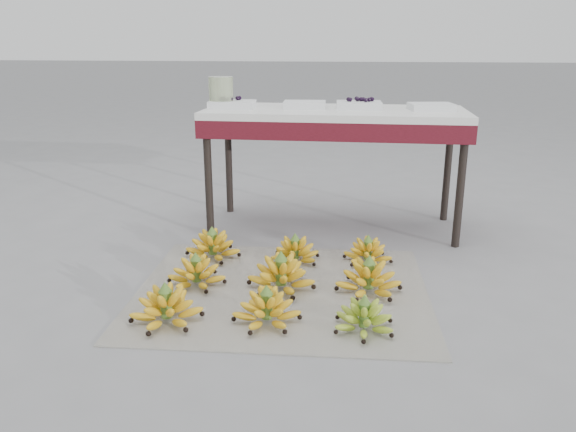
# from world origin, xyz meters

# --- Properties ---
(ground) EXTENTS (60.00, 60.00, 0.00)m
(ground) POSITION_xyz_m (0.00, 0.00, 0.00)
(ground) COLOR slate
(ground) RESTS_ON ground
(newspaper_mat) EXTENTS (1.30, 1.11, 0.01)m
(newspaper_mat) POSITION_xyz_m (-0.07, 0.02, 0.00)
(newspaper_mat) COLOR silver
(newspaper_mat) RESTS_ON ground
(bunch_front_left) EXTENTS (0.28, 0.28, 0.17)m
(bunch_front_left) POSITION_xyz_m (-0.47, -0.32, 0.06)
(bunch_front_left) COLOR #DBB40B
(bunch_front_left) RESTS_ON newspaper_mat
(bunch_front_center) EXTENTS (0.27, 0.27, 0.16)m
(bunch_front_center) POSITION_xyz_m (-0.09, -0.28, 0.06)
(bunch_front_center) COLOR #DBB40B
(bunch_front_center) RESTS_ON newspaper_mat
(bunch_front_right) EXTENTS (0.29, 0.29, 0.14)m
(bunch_front_right) POSITION_xyz_m (0.28, -0.29, 0.06)
(bunch_front_right) COLOR olive
(bunch_front_right) RESTS_ON newspaper_mat
(bunch_mid_left) EXTENTS (0.25, 0.25, 0.15)m
(bunch_mid_left) POSITION_xyz_m (-0.45, 0.03, 0.06)
(bunch_mid_left) COLOR #DBB40B
(bunch_mid_left) RESTS_ON newspaper_mat
(bunch_mid_center) EXTENTS (0.38, 0.38, 0.18)m
(bunch_mid_center) POSITION_xyz_m (-0.08, 0.03, 0.07)
(bunch_mid_center) COLOR #DBB40B
(bunch_mid_center) RESTS_ON newspaper_mat
(bunch_mid_right) EXTENTS (0.29, 0.29, 0.17)m
(bunch_mid_right) POSITION_xyz_m (0.30, 0.05, 0.06)
(bunch_mid_right) COLOR #DBB40B
(bunch_mid_right) RESTS_ON newspaper_mat
(bunch_back_left) EXTENTS (0.27, 0.27, 0.16)m
(bunch_back_left) POSITION_xyz_m (-0.47, 0.36, 0.06)
(bunch_back_left) COLOR #DBB40B
(bunch_back_left) RESTS_ON newspaper_mat
(bunch_back_center) EXTENTS (0.31, 0.31, 0.15)m
(bunch_back_center) POSITION_xyz_m (-0.05, 0.36, 0.06)
(bunch_back_center) COLOR #DBB40B
(bunch_back_center) RESTS_ON newspaper_mat
(bunch_back_right) EXTENTS (0.31, 0.31, 0.14)m
(bunch_back_right) POSITION_xyz_m (0.30, 0.40, 0.05)
(bunch_back_right) COLOR #DBB40B
(bunch_back_right) RESTS_ON newspaper_mat
(vendor_table) EXTENTS (1.42, 0.57, 0.68)m
(vendor_table) POSITION_xyz_m (0.09, 0.93, 0.61)
(vendor_table) COLOR black
(vendor_table) RESTS_ON ground
(tray_far_left) EXTENTS (0.25, 0.19, 0.06)m
(tray_far_left) POSITION_xyz_m (-0.48, 0.92, 0.71)
(tray_far_left) COLOR silver
(tray_far_left) RESTS_ON vendor_table
(tray_left) EXTENTS (0.24, 0.18, 0.04)m
(tray_left) POSITION_xyz_m (-0.08, 0.96, 0.70)
(tray_left) COLOR silver
(tray_left) RESTS_ON vendor_table
(tray_right) EXTENTS (0.25, 0.19, 0.06)m
(tray_right) POSITION_xyz_m (0.22, 0.97, 0.71)
(tray_right) COLOR silver
(tray_right) RESTS_ON vendor_table
(tray_far_right) EXTENTS (0.25, 0.20, 0.04)m
(tray_far_right) POSITION_xyz_m (0.61, 0.95, 0.70)
(tray_far_right) COLOR silver
(tray_far_right) RESTS_ON vendor_table
(glass_jar) EXTENTS (0.16, 0.16, 0.17)m
(glass_jar) POSITION_xyz_m (-0.54, 0.91, 0.77)
(glass_jar) COLOR #E5F6C3
(glass_jar) RESTS_ON vendor_table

